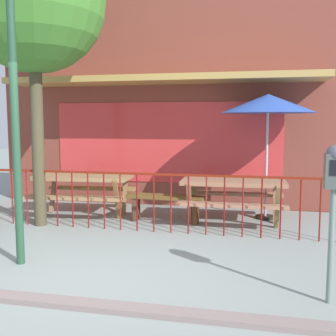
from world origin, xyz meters
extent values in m
plane|color=gray|center=(0.00, 0.00, 0.00)|extent=(40.00, 40.00, 0.00)
cube|color=#522922|center=(0.00, 4.53, 0.00)|extent=(7.46, 0.54, 0.01)
cube|color=brown|center=(0.00, 4.53, 2.28)|extent=(7.46, 0.50, 4.57)
cube|color=#D83838|center=(0.00, 4.27, 1.35)|extent=(4.85, 0.02, 1.70)
cube|color=tan|center=(0.00, 3.79, 2.62)|extent=(6.34, 0.98, 0.12)
cube|color=maroon|center=(0.00, 2.13, 0.95)|extent=(6.27, 0.04, 0.04)
cylinder|color=maroon|center=(-2.28, 2.13, 0.47)|extent=(0.02, 0.02, 0.95)
cylinder|color=maroon|center=(-1.99, 2.13, 0.47)|extent=(0.02, 0.02, 0.95)
cylinder|color=maroon|center=(-1.71, 2.13, 0.47)|extent=(0.02, 0.02, 0.95)
cylinder|color=maroon|center=(-1.42, 2.13, 0.47)|extent=(0.02, 0.02, 0.95)
cylinder|color=maroon|center=(-1.14, 2.13, 0.47)|extent=(0.02, 0.02, 0.95)
cylinder|color=maroon|center=(-0.85, 2.13, 0.47)|extent=(0.02, 0.02, 0.95)
cylinder|color=maroon|center=(-0.57, 2.13, 0.47)|extent=(0.02, 0.02, 0.95)
cylinder|color=maroon|center=(-0.28, 2.13, 0.47)|extent=(0.02, 0.02, 0.95)
cylinder|color=maroon|center=(0.00, 2.13, 0.47)|extent=(0.02, 0.02, 0.95)
cylinder|color=maroon|center=(0.28, 2.13, 0.47)|extent=(0.02, 0.02, 0.95)
cylinder|color=maroon|center=(0.57, 2.13, 0.47)|extent=(0.02, 0.02, 0.95)
cylinder|color=maroon|center=(0.85, 2.13, 0.47)|extent=(0.02, 0.02, 0.95)
cylinder|color=maroon|center=(1.14, 2.13, 0.47)|extent=(0.02, 0.02, 0.95)
cylinder|color=maroon|center=(1.42, 2.13, 0.47)|extent=(0.02, 0.02, 0.95)
cylinder|color=maroon|center=(1.71, 2.13, 0.47)|extent=(0.02, 0.02, 0.95)
cylinder|color=maroon|center=(1.99, 2.13, 0.47)|extent=(0.02, 0.02, 0.95)
cylinder|color=maroon|center=(2.28, 2.13, 0.47)|extent=(0.02, 0.02, 0.95)
cylinder|color=maroon|center=(2.56, 2.13, 0.47)|extent=(0.02, 0.02, 0.95)
cylinder|color=maroon|center=(2.85, 2.13, 0.47)|extent=(0.02, 0.02, 0.95)
cube|color=#9A7950|center=(-1.33, 3.01, 0.74)|extent=(1.85, 0.88, 0.07)
cube|color=#A0764F|center=(-1.29, 2.46, 0.44)|extent=(1.81, 0.38, 0.05)
cube|color=olive|center=(-1.36, 3.56, 0.44)|extent=(1.81, 0.38, 0.05)
cube|color=olive|center=(-2.04, 2.68, 0.37)|extent=(0.09, 0.35, 0.78)
cube|color=#8A6046|center=(-2.08, 3.24, 0.37)|extent=(0.09, 0.35, 0.78)
cube|color=brown|center=(-0.57, 2.78, 0.37)|extent=(0.09, 0.35, 0.78)
cube|color=olive|center=(-0.61, 3.34, 0.37)|extent=(0.09, 0.35, 0.78)
cube|color=#9D6D50|center=(1.51, 2.97, 0.74)|extent=(1.82, 0.80, 0.07)
cube|color=#A46F51|center=(1.53, 2.42, 0.44)|extent=(1.81, 0.30, 0.05)
cube|color=#9A6F4E|center=(1.50, 3.52, 0.44)|extent=(1.81, 0.30, 0.05)
cube|color=brown|center=(0.78, 2.67, 0.37)|extent=(0.08, 0.35, 0.78)
cube|color=olive|center=(0.77, 3.23, 0.37)|extent=(0.08, 0.35, 0.78)
cube|color=olive|center=(2.26, 2.71, 0.37)|extent=(0.08, 0.35, 0.78)
cube|color=#8F5D47|center=(2.25, 3.27, 0.37)|extent=(0.08, 0.35, 0.78)
cylinder|color=black|center=(2.08, 3.47, 0.03)|extent=(0.36, 0.36, 0.05)
cylinder|color=#B4AFBA|center=(2.08, 3.47, 1.12)|extent=(0.04, 0.04, 2.24)
cone|color=#3052B5|center=(2.08, 3.47, 2.12)|extent=(1.71, 1.71, 0.34)
cube|color=brown|center=(0.32, 2.84, 0.45)|extent=(1.42, 0.41, 0.06)
cube|color=#4F3322|center=(-0.24, 2.88, 0.23)|extent=(0.08, 0.29, 0.45)
cube|color=#55301D|center=(0.88, 2.80, 0.23)|extent=(0.08, 0.29, 0.45)
cylinder|color=slate|center=(2.63, -0.08, 0.58)|extent=(0.06, 0.06, 1.15)
cube|color=#4A514E|center=(2.63, -0.08, 1.32)|extent=(0.18, 0.14, 0.34)
sphere|color=#4C4E59|center=(2.63, -0.08, 1.49)|extent=(0.17, 0.17, 0.17)
cube|color=black|center=(2.63, -0.15, 1.36)|extent=(0.11, 0.01, 0.15)
cylinder|color=#47412B|center=(-1.75, 2.14, 1.57)|extent=(0.21, 0.21, 3.13)
cylinder|color=#254A32|center=(-1.00, 0.31, 1.76)|extent=(0.10, 0.10, 3.52)
cube|color=gray|center=(0.00, -0.68, 0.00)|extent=(10.45, 0.20, 0.11)
camera|label=1|loc=(1.90, -4.23, 1.79)|focal=43.92mm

